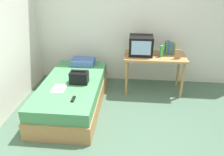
# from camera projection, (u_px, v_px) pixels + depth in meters

# --- Properties ---
(ground_plane) EXTENTS (8.00, 8.00, 0.00)m
(ground_plane) POSITION_uv_depth(u_px,v_px,m) (125.00, 137.00, 3.34)
(ground_plane) COLOR #4C6B56
(wall_back) EXTENTS (5.20, 0.10, 2.60)m
(wall_back) POSITION_uv_depth(u_px,v_px,m) (131.00, 20.00, 4.57)
(wall_back) COLOR silver
(wall_back) RESTS_ON ground
(bed) EXTENTS (1.00, 2.00, 0.48)m
(bed) POSITION_uv_depth(u_px,v_px,m) (73.00, 94.00, 4.01)
(bed) COLOR #B27F4C
(bed) RESTS_ON ground
(desk) EXTENTS (1.16, 0.60, 0.74)m
(desk) POSITION_uv_depth(u_px,v_px,m) (154.00, 60.00, 4.35)
(desk) COLOR #B27F4C
(desk) RESTS_ON ground
(tv) EXTENTS (0.44, 0.39, 0.36)m
(tv) POSITION_uv_depth(u_px,v_px,m) (141.00, 45.00, 4.28)
(tv) COLOR black
(tv) RESTS_ON desk
(water_bottle) EXTENTS (0.06, 0.06, 0.21)m
(water_bottle) POSITION_uv_depth(u_px,v_px,m) (161.00, 51.00, 4.21)
(water_bottle) COLOR green
(water_bottle) RESTS_ON desk
(book_row) EXTENTS (0.19, 0.16, 0.24)m
(book_row) POSITION_uv_depth(u_px,v_px,m) (170.00, 48.00, 4.35)
(book_row) COLOR #337F47
(book_row) RESTS_ON desk
(picture_frame) EXTENTS (0.11, 0.02, 0.17)m
(picture_frame) POSITION_uv_depth(u_px,v_px,m) (178.00, 54.00, 4.11)
(picture_frame) COLOR #9E754C
(picture_frame) RESTS_ON desk
(pillow) EXTENTS (0.44, 0.32, 0.12)m
(pillow) POSITION_uv_depth(u_px,v_px,m) (83.00, 62.00, 4.56)
(pillow) COLOR #4766AD
(pillow) RESTS_ON bed
(handbag) EXTENTS (0.30, 0.20, 0.23)m
(handbag) POSITION_uv_depth(u_px,v_px,m) (79.00, 77.00, 3.81)
(handbag) COLOR black
(handbag) RESTS_ON bed
(magazine) EXTENTS (0.21, 0.29, 0.01)m
(magazine) POSITION_uv_depth(u_px,v_px,m) (59.00, 88.00, 3.67)
(magazine) COLOR white
(magazine) RESTS_ON bed
(remote_dark) EXTENTS (0.04, 0.16, 0.02)m
(remote_dark) POSITION_uv_depth(u_px,v_px,m) (73.00, 99.00, 3.36)
(remote_dark) COLOR black
(remote_dark) RESTS_ON bed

